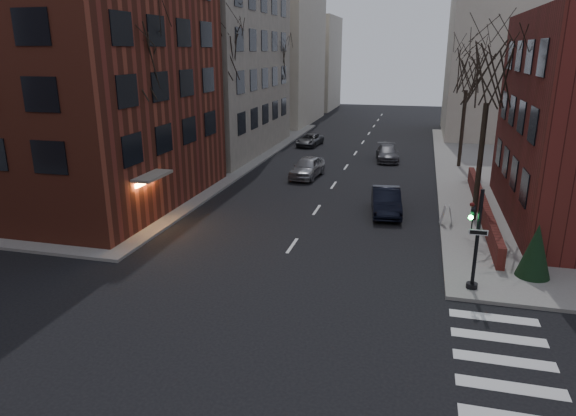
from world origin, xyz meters
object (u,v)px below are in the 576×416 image
at_px(evergreen_shrub, 536,251).
at_px(tree_left_b, 222,52).
at_px(streetlamp_near, 211,124).
at_px(streetlamp_far, 286,98).
at_px(tree_right_a, 490,71).
at_px(tree_right_b, 468,70).
at_px(parked_sedan, 386,201).
at_px(car_lane_silver, 307,167).
at_px(sandwich_board, 447,215).
at_px(traffic_signal, 475,246).
at_px(tree_left_a, 136,62).
at_px(tree_left_c, 275,61).
at_px(car_lane_far, 310,140).
at_px(car_lane_gray, 387,153).

bearing_deg(evergreen_shrub, tree_left_b, 141.73).
height_order(streetlamp_near, streetlamp_far, same).
bearing_deg(tree_right_a, streetlamp_near, 166.76).
height_order(tree_right_b, parked_sedan, tree_right_b).
distance_m(streetlamp_far, parked_sedan, 26.87).
distance_m(car_lane_silver, sandwich_board, 13.21).
xyz_separation_m(traffic_signal, streetlamp_near, (-16.14, 13.01, 2.33)).
distance_m(traffic_signal, tree_left_a, 18.66).
height_order(tree_right_a, sandwich_board, tree_right_a).
distance_m(tree_left_a, car_lane_silver, 15.53).
distance_m(streetlamp_near, evergreen_shrub, 22.01).
bearing_deg(parked_sedan, streetlamp_far, 110.13).
xyz_separation_m(traffic_signal, tree_left_c, (-16.74, 31.01, 6.12)).
distance_m(parked_sedan, car_lane_silver, 9.78).
bearing_deg(tree_right_a, car_lane_far, 123.51).
height_order(traffic_signal, tree_right_a, tree_right_a).
distance_m(tree_left_b, car_lane_gray, 16.23).
relative_size(tree_left_b, tree_left_c, 1.11).
relative_size(tree_right_a, parked_sedan, 2.17).
bearing_deg(car_lane_far, car_lane_silver, -72.46).
relative_size(tree_right_b, car_lane_gray, 2.10).
bearing_deg(tree_left_c, sandwich_board, -55.32).
relative_size(tree_right_a, evergreen_shrub, 4.29).
relative_size(tree_left_a, tree_right_a, 1.06).
height_order(traffic_signal, tree_left_a, tree_left_a).
bearing_deg(car_lane_gray, car_lane_far, 138.99).
height_order(tree_left_b, tree_right_a, tree_left_b).
height_order(tree_right_b, streetlamp_near, tree_right_b).
xyz_separation_m(tree_right_a, car_lane_gray, (-5.76, 15.40, -7.39)).
bearing_deg(streetlamp_near, tree_right_a, -13.24).
distance_m(tree_left_c, streetlamp_near, 18.40).
relative_size(tree_left_a, tree_left_c, 1.06).
distance_m(parked_sedan, sandwich_board, 3.66).
bearing_deg(tree_left_b, sandwich_board, -29.93).
bearing_deg(tree_left_b, car_lane_silver, -1.70).
relative_size(tree_right_a, streetlamp_near, 1.55).
distance_m(car_lane_gray, sandwich_board, 17.21).
bearing_deg(tree_right_a, tree_right_b, 90.00).
bearing_deg(tree_left_a, tree_left_b, 90.00).
xyz_separation_m(tree_left_a, car_lane_gray, (11.84, 19.40, -7.84)).
bearing_deg(car_lane_silver, tree_left_b, -176.47).
bearing_deg(tree_left_c, tree_right_b, -24.44).
bearing_deg(tree_right_b, streetlamp_far, 149.53).
xyz_separation_m(streetlamp_near, car_lane_silver, (5.91, 3.81, -3.47)).
bearing_deg(tree_left_c, car_lane_gray, -29.14).
distance_m(tree_left_b, car_lane_silver, 10.43).
xyz_separation_m(traffic_signal, evergreen_shrub, (2.56, 1.78, -0.63)).
xyz_separation_m(tree_left_b, tree_right_b, (17.60, 6.00, -1.33)).
distance_m(tree_left_c, sandwich_board, 29.24).
relative_size(car_lane_gray, evergreen_shrub, 1.93).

